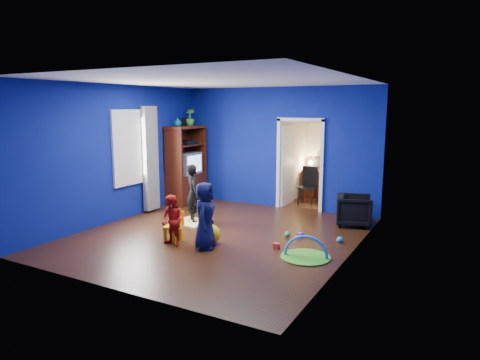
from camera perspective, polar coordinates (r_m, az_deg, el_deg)
The scene contains 32 objects.
floor at distance 8.26m, azimuth -3.01°, elevation -7.42°, with size 5.00×5.50×0.01m, color black.
ceiling at distance 7.90m, azimuth -3.20°, elevation 13.10°, with size 5.00×5.50×0.01m, color white.
wall_back at distance 10.38m, azimuth 4.95°, elevation 4.27°, with size 5.00×0.02×2.90m, color navy.
wall_front at distance 5.83m, azimuth -17.50°, elevation -0.46°, with size 5.00×0.02×2.90m, color navy.
wall_left at distance 9.50m, azimuth -16.05°, elevation 3.42°, with size 0.02×5.50×2.90m, color navy.
wall_right at distance 6.98m, azimuth 14.64°, elevation 1.31°, with size 0.02×5.50×2.90m, color navy.
alcove at distance 10.99m, azimuth 9.65°, elevation 3.43°, with size 1.00×1.75×2.50m, color silver, non-canonical shape.
armchair at distance 9.17m, azimuth 14.96°, elevation -3.93°, with size 0.68×0.70×0.64m, color black.
child_black at distance 9.11m, azimuth -6.25°, elevation -1.80°, with size 0.45×0.30×1.24m, color black.
child_navy at distance 7.41m, azimuth -4.71°, elevation -4.76°, with size 0.57×0.37×1.17m, color #0E1533.
toddler_red at distance 7.64m, azimuth -9.01°, elevation -5.39°, with size 0.44×0.35×0.91m, color red.
vase at distance 10.62m, azimuth -8.32°, elevation 7.66°, with size 0.20×0.20×0.21m, color #0D616A.
potted_plant at distance 11.03m, azimuth -6.70°, elevation 8.32°, with size 0.24×0.24×0.42m, color #3D9034.
tv_armoire at distance 10.95m, azimuth -7.24°, elevation 2.04°, with size 0.58×1.14×1.96m, color #3A1009.
crt_tv at distance 10.92m, azimuth -7.07°, elevation 2.24°, with size 0.46×0.70×0.54m, color silver.
yellow_blanket at distance 9.17m, azimuth -6.54°, elevation -5.62°, with size 0.75×0.60×0.03m, color #F2E07A.
hopper_ball at distance 7.75m, azimuth -3.95°, elevation -7.22°, with size 0.36×0.36×0.36m, color yellow.
kid_chair at distance 7.93m, azimuth -8.95°, elevation -6.36°, with size 0.28×0.28×0.50m, color yellow.
play_mat at distance 7.18m, azimuth 8.74°, elevation -10.12°, with size 0.81×0.81×0.02m, color green.
toy_arch at distance 7.17m, azimuth 8.74°, elevation -10.05°, with size 0.73×0.73×0.05m, color #3F8CD8.
window_left at distance 9.73m, azimuth -14.56°, elevation 4.22°, with size 0.03×0.95×1.55m, color white.
curtain at distance 10.09m, azimuth -11.88°, elevation 2.80°, with size 0.14×0.42×2.40m, color slate.
doorway at distance 10.20m, azimuth 8.00°, elevation 1.85°, with size 1.16×0.10×2.10m, color white.
study_desk at distance 11.71m, azimuth 10.55°, elevation -0.54°, with size 0.88×0.44×0.75m, color #3D140A.
desk_monitor at distance 11.74m, azimuth 10.82°, elevation 2.31°, with size 0.40×0.05×0.32m, color black.
desk_lamp at distance 11.77m, azimuth 9.43°, elevation 2.28°, with size 0.14×0.14×0.14m, color #FFD88C.
folding_chair at distance 10.80m, azimuth 8.96°, elevation -0.90°, with size 0.40×0.40×0.92m, color black.
book_shelf at distance 11.64m, azimuth 10.98°, elevation 7.54°, with size 0.88×0.24×0.04m, color white.
toy_0 at distance 7.54m, azimuth 4.89°, elevation -8.74°, with size 0.10×0.08×0.10m, color #F93929.
toy_1 at distance 8.05m, azimuth 13.15°, elevation -7.72°, with size 0.11×0.11×0.11m, color #28AAE7.
toy_2 at distance 8.21m, azimuth 6.35°, elevation -7.17°, with size 0.11×0.11×0.11m, color #35BB5C.
toy_3 at distance 8.17m, azimuth 7.96°, elevation -7.32°, with size 0.10×0.08×0.10m, color #C048BC.
Camera 1 is at (4.16, -6.70, 2.44)m, focal length 32.00 mm.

